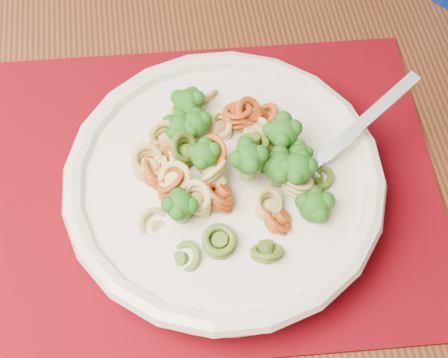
{
  "coord_description": "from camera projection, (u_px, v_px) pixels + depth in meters",
  "views": [
    {
      "loc": [
        0.65,
        -0.25,
        1.29
      ],
      "look_at": [
        0.64,
        0.03,
        0.82
      ],
      "focal_mm": 50.0,
      "sensor_mm": 36.0,
      "label": 1
    }
  ],
  "objects": [
    {
      "name": "pasta_broccoli_heap",
      "position": [
        224.0,
        176.0,
        0.54
      ],
      "size": [
        0.24,
        0.24,
        0.06
      ],
      "primitive_type": null,
      "color": "tan",
      "rests_on": "pasta_bowl"
    },
    {
      "name": "placemat",
      "position": [
        210.0,
        185.0,
        0.59
      ],
      "size": [
        0.47,
        0.39,
        0.0
      ],
      "primitive_type": "cube",
      "rotation": [
        0.0,
        0.0,
        0.14
      ],
      "color": "#630409",
      "rests_on": "dining_table"
    },
    {
      "name": "dining_table",
      "position": [
        252.0,
        192.0,
        0.72
      ],
      "size": [
        1.51,
        1.13,
        0.77
      ],
      "rotation": [
        0.0,
        0.0,
        0.2
      ],
      "color": "#583218",
      "rests_on": "ground"
    },
    {
      "name": "fork",
      "position": [
        301.0,
        178.0,
        0.54
      ],
      "size": [
        0.15,
        0.14,
        0.08
      ],
      "primitive_type": null,
      "rotation": [
        0.0,
        -0.35,
        0.71
      ],
      "color": "silver",
      "rests_on": "pasta_bowl"
    },
    {
      "name": "pasta_bowl",
      "position": [
        224.0,
        184.0,
        0.56
      ],
      "size": [
        0.29,
        0.29,
        0.05
      ],
      "color": "silver",
      "rests_on": "placemat"
    }
  ]
}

